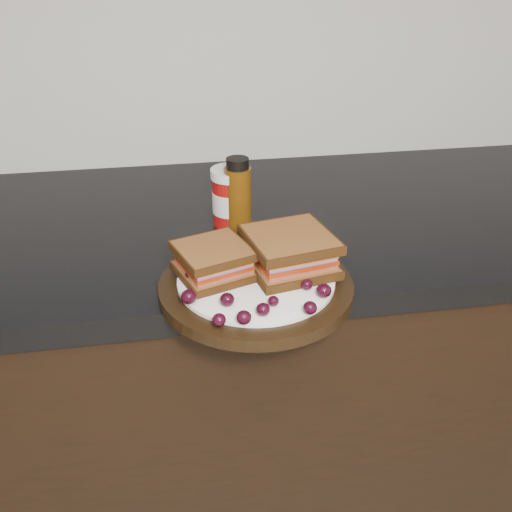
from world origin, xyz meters
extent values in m
cube|color=black|center=(0.00, 1.70, 0.43)|extent=(3.96, 0.58, 0.86)
cube|color=black|center=(0.00, 1.70, 0.88)|extent=(3.98, 0.60, 0.04)
cylinder|color=black|center=(0.03, 1.43, 0.91)|extent=(0.28, 0.28, 0.02)
ellipsoid|color=black|center=(-0.07, 1.39, 0.93)|extent=(0.02, 0.02, 0.02)
ellipsoid|color=black|center=(-0.02, 1.37, 0.93)|extent=(0.02, 0.02, 0.02)
ellipsoid|color=black|center=(-0.04, 1.33, 0.93)|extent=(0.02, 0.02, 0.02)
ellipsoid|color=black|center=(-0.01, 1.33, 0.93)|extent=(0.02, 0.02, 0.02)
ellipsoid|color=black|center=(0.02, 1.34, 0.93)|extent=(0.02, 0.02, 0.02)
ellipsoid|color=black|center=(0.04, 1.36, 0.93)|extent=(0.02, 0.02, 0.01)
ellipsoid|color=black|center=(0.08, 1.34, 0.93)|extent=(0.02, 0.02, 0.02)
ellipsoid|color=black|center=(0.11, 1.37, 0.93)|extent=(0.02, 0.02, 0.02)
ellipsoid|color=black|center=(0.09, 1.39, 0.93)|extent=(0.02, 0.02, 0.02)
ellipsoid|color=black|center=(0.09, 1.42, 0.93)|extent=(0.02, 0.02, 0.02)
ellipsoid|color=black|center=(0.11, 1.46, 0.93)|extent=(0.02, 0.02, 0.02)
ellipsoid|color=black|center=(0.09, 1.46, 0.93)|extent=(0.02, 0.02, 0.02)
ellipsoid|color=black|center=(0.07, 1.49, 0.93)|extent=(0.02, 0.02, 0.01)
ellipsoid|color=black|center=(-0.04, 1.48, 0.93)|extent=(0.02, 0.02, 0.02)
ellipsoid|color=black|center=(-0.05, 1.45, 0.93)|extent=(0.02, 0.02, 0.02)
ellipsoid|color=black|center=(-0.04, 1.44, 0.93)|extent=(0.02, 0.02, 0.02)
ellipsoid|color=black|center=(-0.03, 1.47, 0.93)|extent=(0.02, 0.02, 0.02)
ellipsoid|color=black|center=(-0.03, 1.46, 0.93)|extent=(0.02, 0.02, 0.02)
ellipsoid|color=black|center=(-0.06, 1.44, 0.93)|extent=(0.02, 0.02, 0.02)
cylinder|color=maroon|center=(0.02, 1.67, 0.95)|extent=(0.08, 0.08, 0.10)
cylinder|color=#4E2C07|center=(0.03, 1.65, 0.96)|extent=(0.06, 0.06, 0.13)
camera|label=1|loc=(-0.09, 0.75, 1.35)|focal=40.00mm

